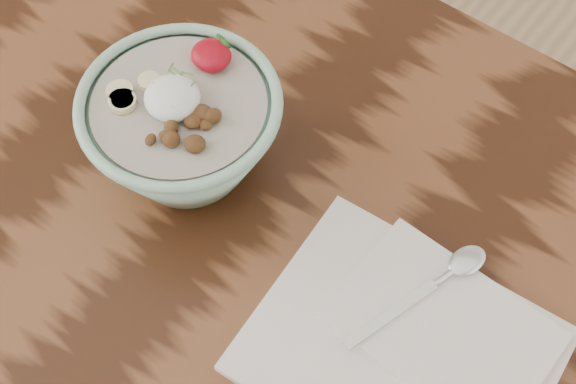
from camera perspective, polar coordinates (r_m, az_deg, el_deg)
name	(u,v)px	position (r cm, az deg, el deg)	size (l,w,h in cm)	color
table	(194,291)	(89.52, -6.67, -7.00)	(160.00, 90.00, 75.00)	#32190C
breakfast_bowl	(183,128)	(80.79, -7.44, 4.52)	(20.07, 20.07, 13.34)	#92C5A9
napkin	(410,345)	(76.78, 8.64, -10.72)	(28.32, 23.50, 1.66)	white
spoon	(448,274)	(78.79, 11.33, -5.73)	(6.98, 16.73, 0.89)	silver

